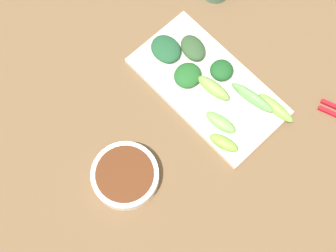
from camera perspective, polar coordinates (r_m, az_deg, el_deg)
tabletop at (r=0.95m, az=2.23°, el=0.97°), size 2.10×2.10×0.02m
sauce_bowl at (r=0.89m, az=-5.16°, el=-5.95°), size 0.13×0.13×0.03m
serving_plate at (r=0.97m, az=4.78°, el=4.79°), size 0.17×0.31×0.01m
broccoli_stalk_0 at (r=0.91m, az=6.70°, el=-2.02°), size 0.04×0.06×0.02m
broccoli_stalk_1 at (r=0.95m, az=12.80°, el=2.14°), size 0.03×0.08×0.02m
broccoli_leafy_2 at (r=0.98m, az=-0.26°, el=9.23°), size 0.06×0.07×0.02m
broccoli_leafy_3 at (r=0.96m, az=6.45°, el=6.69°), size 0.05×0.05×0.02m
broccoli_leafy_4 at (r=0.95m, az=2.36°, el=6.10°), size 0.06×0.06×0.02m
broccoli_leafy_5 at (r=0.98m, az=3.01°, el=9.34°), size 0.06×0.07×0.02m
broccoli_stalk_6 at (r=0.94m, az=5.53°, el=4.50°), size 0.04×0.08×0.03m
broccoli_stalk_7 at (r=0.92m, az=6.33°, el=0.44°), size 0.04×0.07×0.02m
broccoli_stalk_8 at (r=0.94m, az=10.07°, el=3.40°), size 0.04×0.10×0.03m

